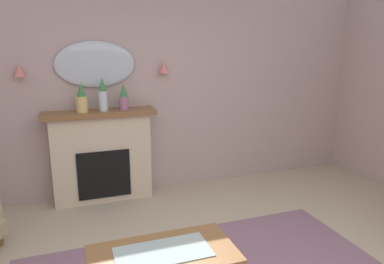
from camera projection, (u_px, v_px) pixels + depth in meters
The scene contains 9 objects.
wall_back at pixel (144, 81), 4.77m from camera, with size 7.27×0.10×2.97m, color #B29993.
fireplace at pixel (102, 157), 4.59m from camera, with size 1.36×0.36×1.16m.
mantel_vase_centre at pixel (82, 100), 4.32m from camera, with size 0.14×0.14×0.35m.
mantel_vase_right at pixel (103, 95), 4.39m from camera, with size 0.11×0.11×0.40m.
mantel_vase_left at pixel (124, 98), 4.48m from camera, with size 0.12×0.12×0.33m.
wall_mirror at pixel (95, 64), 4.44m from camera, with size 0.96×0.06×0.56m, color #B2BCC6.
wall_sconce_left at pixel (19, 71), 4.13m from camera, with size 0.14×0.14×0.14m, color #D17066.
wall_sconce_right at pixel (164, 67), 4.69m from camera, with size 0.14×0.14×0.14m, color #D17066.
coffee_table at pixel (163, 259), 2.74m from camera, with size 1.10×0.60×0.45m.
Camera 1 is at (-1.02, -1.98, 1.96)m, focal length 34.09 mm.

